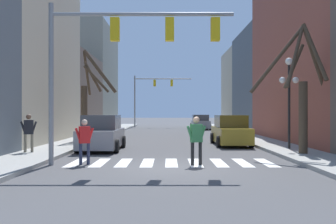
{
  "coord_description": "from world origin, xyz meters",
  "views": [
    {
      "loc": [
        -0.13,
        -13.49,
        1.92
      ],
      "look_at": [
        -0.1,
        29.74,
        1.93
      ],
      "focal_mm": 42.0,
      "sensor_mm": 36.0,
      "label": 1
    }
  ],
  "objects_px": {
    "traffic_signal_far": "(151,90)",
    "car_parked_right_far": "(102,134)",
    "pedestrian_crossing_street": "(196,136)",
    "pedestrian_near_right_corner": "(28,130)",
    "street_tree_left_far": "(302,88)",
    "street_lamp_right_corner": "(289,84)",
    "car_parked_left_mid": "(230,131)",
    "pedestrian_on_left_sidewalk": "(84,138)",
    "traffic_signal_near": "(120,45)",
    "street_tree_right_mid": "(88,97)",
    "car_parked_right_near": "(200,123)"
  },
  "relations": [
    {
      "from": "pedestrian_near_right_corner",
      "to": "pedestrian_on_left_sidewalk",
      "type": "bearing_deg",
      "value": 125.92
    },
    {
      "from": "pedestrian_crossing_street",
      "to": "street_tree_left_far",
      "type": "distance_m",
      "value": 5.76
    },
    {
      "from": "traffic_signal_near",
      "to": "pedestrian_near_right_corner",
      "type": "relative_size",
      "value": 3.99
    },
    {
      "from": "traffic_signal_far",
      "to": "street_lamp_right_corner",
      "type": "xyz_separation_m",
      "value": [
        8.01,
        -30.96,
        -1.53
      ]
    },
    {
      "from": "traffic_signal_near",
      "to": "car_parked_right_far",
      "type": "bearing_deg",
      "value": 106.31
    },
    {
      "from": "traffic_signal_near",
      "to": "pedestrian_near_right_corner",
      "type": "bearing_deg",
      "value": 145.19
    },
    {
      "from": "car_parked_left_mid",
      "to": "street_tree_left_far",
      "type": "xyz_separation_m",
      "value": [
        2.14,
        -5.92,
        2.13
      ]
    },
    {
      "from": "traffic_signal_near",
      "to": "car_parked_right_near",
      "type": "bearing_deg",
      "value": 79.69
    },
    {
      "from": "traffic_signal_far",
      "to": "car_parked_right_far",
      "type": "bearing_deg",
      "value": -92.26
    },
    {
      "from": "street_lamp_right_corner",
      "to": "pedestrian_crossing_street",
      "type": "xyz_separation_m",
      "value": [
        -4.84,
        -4.83,
        -2.23
      ]
    },
    {
      "from": "street_tree_right_mid",
      "to": "traffic_signal_far",
      "type": "bearing_deg",
      "value": 83.43
    },
    {
      "from": "traffic_signal_near",
      "to": "street_tree_left_far",
      "type": "relative_size",
      "value": 1.2
    },
    {
      "from": "car_parked_left_mid",
      "to": "traffic_signal_far",
      "type": "bearing_deg",
      "value": 11.97
    },
    {
      "from": "street_lamp_right_corner",
      "to": "car_parked_right_far",
      "type": "relative_size",
      "value": 0.99
    },
    {
      "from": "street_lamp_right_corner",
      "to": "street_tree_left_far",
      "type": "distance_m",
      "value": 2.2
    },
    {
      "from": "traffic_signal_far",
      "to": "pedestrian_on_left_sidewalk",
      "type": "relative_size",
      "value": 4.44
    },
    {
      "from": "pedestrian_on_left_sidewalk",
      "to": "street_tree_right_mid",
      "type": "distance_m",
      "value": 10.86
    },
    {
      "from": "pedestrian_on_left_sidewalk",
      "to": "pedestrian_near_right_corner",
      "type": "relative_size",
      "value": 0.98
    },
    {
      "from": "car_parked_right_near",
      "to": "street_tree_left_far",
      "type": "relative_size",
      "value": 0.81
    },
    {
      "from": "pedestrian_on_left_sidewalk",
      "to": "pedestrian_near_right_corner",
      "type": "distance_m",
      "value": 4.27
    },
    {
      "from": "car_parked_right_far",
      "to": "car_parked_left_mid",
      "type": "xyz_separation_m",
      "value": [
        6.97,
        3.0,
        -0.01
      ]
    },
    {
      "from": "car_parked_right_near",
      "to": "street_tree_right_mid",
      "type": "relative_size",
      "value": 0.79
    },
    {
      "from": "car_parked_right_far",
      "to": "street_tree_left_far",
      "type": "distance_m",
      "value": 9.79
    },
    {
      "from": "car_parked_right_near",
      "to": "pedestrian_near_right_corner",
      "type": "relative_size",
      "value": 2.7
    },
    {
      "from": "street_tree_left_far",
      "to": "car_parked_right_far",
      "type": "bearing_deg",
      "value": 162.23
    },
    {
      "from": "pedestrian_near_right_corner",
      "to": "street_tree_right_mid",
      "type": "xyz_separation_m",
      "value": [
        1.11,
        7.57,
        1.71
      ]
    },
    {
      "from": "car_parked_right_near",
      "to": "street_tree_left_far",
      "type": "distance_m",
      "value": 26.66
    },
    {
      "from": "car_parked_right_near",
      "to": "pedestrian_crossing_street",
      "type": "bearing_deg",
      "value": 175.0
    },
    {
      "from": "car_parked_left_mid",
      "to": "pedestrian_near_right_corner",
      "type": "xyz_separation_m",
      "value": [
        -9.78,
        -5.45,
        0.33
      ]
    },
    {
      "from": "traffic_signal_far",
      "to": "street_tree_left_far",
      "type": "height_order",
      "value": "traffic_signal_far"
    },
    {
      "from": "car_parked_left_mid",
      "to": "street_tree_right_mid",
      "type": "height_order",
      "value": "street_tree_right_mid"
    },
    {
      "from": "street_tree_left_far",
      "to": "pedestrian_crossing_street",
      "type": "bearing_deg",
      "value": -150.78
    },
    {
      "from": "traffic_signal_near",
      "to": "car_parked_right_near",
      "type": "relative_size",
      "value": 1.48
    },
    {
      "from": "street_tree_right_mid",
      "to": "car_parked_left_mid",
      "type": "bearing_deg",
      "value": -13.76
    },
    {
      "from": "traffic_signal_far",
      "to": "street_lamp_right_corner",
      "type": "bearing_deg",
      "value": -75.5
    },
    {
      "from": "traffic_signal_near",
      "to": "pedestrian_near_right_corner",
      "type": "xyz_separation_m",
      "value": [
        -4.43,
        3.08,
        -3.21
      ]
    },
    {
      "from": "pedestrian_crossing_street",
      "to": "pedestrian_near_right_corner",
      "type": "distance_m",
      "value": 7.82
    },
    {
      "from": "traffic_signal_far",
      "to": "car_parked_right_far",
      "type": "xyz_separation_m",
      "value": [
        -1.2,
        -30.22,
        -3.97
      ]
    },
    {
      "from": "car_parked_right_far",
      "to": "pedestrian_near_right_corner",
      "type": "distance_m",
      "value": 3.74
    },
    {
      "from": "traffic_signal_near",
      "to": "car_parked_right_near",
      "type": "xyz_separation_m",
      "value": [
        5.29,
        29.09,
        -3.59
      ]
    },
    {
      "from": "traffic_signal_far",
      "to": "pedestrian_on_left_sidewalk",
      "type": "bearing_deg",
      "value": -91.47
    },
    {
      "from": "traffic_signal_near",
      "to": "traffic_signal_far",
      "type": "distance_m",
      "value": 35.76
    },
    {
      "from": "pedestrian_crossing_street",
      "to": "pedestrian_near_right_corner",
      "type": "relative_size",
      "value": 1.05
    },
    {
      "from": "traffic_signal_far",
      "to": "pedestrian_near_right_corner",
      "type": "relative_size",
      "value": 4.37
    },
    {
      "from": "traffic_signal_near",
      "to": "car_parked_right_far",
      "type": "height_order",
      "value": "traffic_signal_near"
    },
    {
      "from": "traffic_signal_near",
      "to": "car_parked_right_far",
      "type": "xyz_separation_m",
      "value": [
        -1.62,
        5.53,
        -3.53
      ]
    },
    {
      "from": "street_lamp_right_corner",
      "to": "car_parked_right_far",
      "type": "distance_m",
      "value": 9.55
    },
    {
      "from": "car_parked_right_near",
      "to": "car_parked_left_mid",
      "type": "relative_size",
      "value": 0.93
    },
    {
      "from": "traffic_signal_near",
      "to": "car_parked_left_mid",
      "type": "xyz_separation_m",
      "value": [
        5.35,
        8.53,
        -3.55
      ]
    },
    {
      "from": "pedestrian_on_left_sidewalk",
      "to": "pedestrian_crossing_street",
      "type": "height_order",
      "value": "pedestrian_crossing_street"
    }
  ]
}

